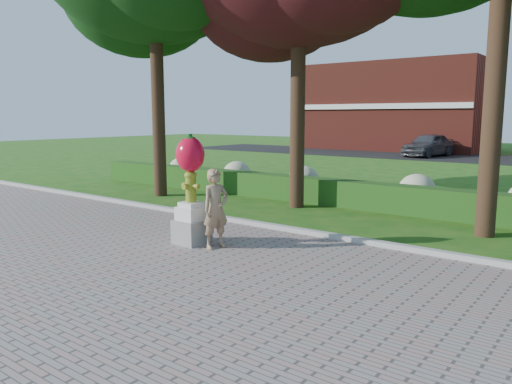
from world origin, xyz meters
The scene contains 9 objects.
ground centered at (0.00, 0.00, 0.00)m, with size 100.00×100.00×0.00m, color #1E5715.
curb centered at (0.00, 3.00, 0.07)m, with size 40.00×0.18×0.15m, color #ADADA5.
lawn_hedge centered at (0.00, 7.00, 0.40)m, with size 24.00×0.70×0.80m, color #1A4A15.
hydrangea_row centered at (0.57, 8.00, 0.55)m, with size 20.10×1.10×0.99m.
street centered at (0.00, 28.00, 0.01)m, with size 50.00×8.00×0.02m, color black.
building_left centered at (-10.00, 34.00, 3.50)m, with size 14.00×8.00×7.00m, color maroon.
hydrant_sculpture centered at (-1.32, 0.78, 1.28)m, with size 0.68×0.66×2.35m.
woman centered at (-0.65, 0.82, 0.87)m, with size 0.60×0.40×1.65m, color #A17F5C.
parked_car centered at (-5.19, 27.58, 0.82)m, with size 1.88×4.68×1.59m, color #43444B.
Camera 1 is at (6.12, -6.70, 2.75)m, focal length 35.00 mm.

